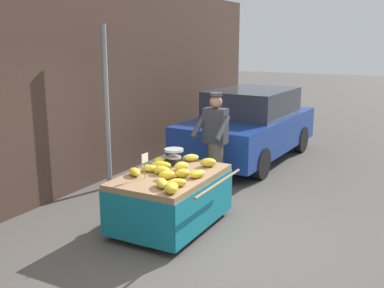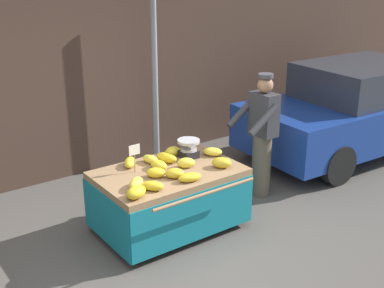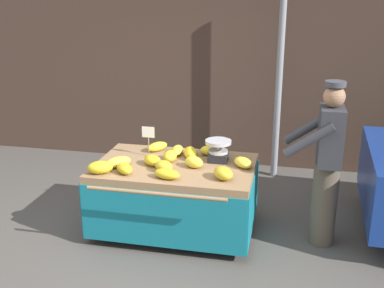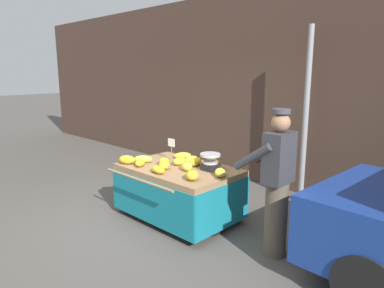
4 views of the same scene
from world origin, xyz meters
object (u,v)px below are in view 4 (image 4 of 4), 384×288
at_px(banana_bunch_6, 187,166).
at_px(banana_bunch_12, 196,162).
at_px(street_pole, 306,117).
at_px(vendor_person, 277,183).
at_px(banana_bunch_8, 191,159).
at_px(banana_bunch_5, 192,175).
at_px(banana_bunch_7, 212,162).
at_px(banana_cart, 178,181).
at_px(banana_bunch_0, 220,172).
at_px(banana_bunch_2, 140,163).
at_px(banana_bunch_3, 143,159).
at_px(banana_bunch_10, 158,170).
at_px(weighing_scale, 210,162).
at_px(price_sign, 171,145).
at_px(banana_bunch_9, 183,156).
at_px(banana_bunch_13, 164,165).
at_px(banana_bunch_1, 164,161).
at_px(banana_bunch_4, 127,160).
at_px(banana_bunch_11, 179,161).

xyz_separation_m(banana_bunch_6, banana_bunch_12, (-0.10, 0.27, -0.00)).
height_order(street_pole, vendor_person, street_pole).
relative_size(banana_bunch_8, banana_bunch_12, 0.90).
distance_m(banana_bunch_5, banana_bunch_7, 0.72).
height_order(banana_cart, banana_bunch_0, banana_bunch_0).
height_order(banana_bunch_2, banana_bunch_5, banana_bunch_5).
bearing_deg(banana_bunch_0, banana_bunch_12, 165.11).
xyz_separation_m(banana_bunch_3, banana_bunch_10, (0.58, -0.20, -0.01)).
distance_m(banana_bunch_0, banana_bunch_10, 0.84).
distance_m(weighing_scale, banana_bunch_7, 0.22).
height_order(weighing_scale, price_sign, price_sign).
distance_m(weighing_scale, banana_bunch_9, 0.76).
xyz_separation_m(weighing_scale, banana_bunch_6, (-0.21, -0.24, -0.06)).
distance_m(banana_bunch_5, banana_bunch_12, 0.68).
bearing_deg(banana_cart, banana_bunch_8, 98.77).
xyz_separation_m(banana_bunch_8, banana_bunch_13, (-0.01, -0.53, 0.01)).
bearing_deg(price_sign, street_pole, 51.33).
height_order(banana_cart, banana_bunch_1, banana_bunch_1).
bearing_deg(vendor_person, banana_bunch_13, -170.22).
relative_size(street_pole, banana_bunch_2, 11.44).
height_order(weighing_scale, banana_bunch_1, weighing_scale).
bearing_deg(price_sign, banana_bunch_9, 78.18).
distance_m(banana_bunch_4, banana_bunch_7, 1.26).
height_order(banana_bunch_2, banana_bunch_8, banana_bunch_2).
bearing_deg(banana_bunch_11, banana_bunch_2, -128.95).
bearing_deg(banana_bunch_1, banana_bunch_8, 66.22).
bearing_deg(banana_bunch_13, weighing_scale, 40.23).
height_order(price_sign, banana_bunch_8, price_sign).
bearing_deg(price_sign, banana_bunch_12, 5.37).
relative_size(banana_bunch_2, banana_bunch_7, 1.10).
relative_size(banana_bunch_5, banana_bunch_13, 1.12).
bearing_deg(vendor_person, banana_bunch_6, -175.47).
height_order(banana_bunch_10, banana_bunch_13, banana_bunch_13).
xyz_separation_m(banana_bunch_7, banana_bunch_9, (-0.61, 0.01, -0.00)).
bearing_deg(banana_bunch_3, banana_bunch_13, -2.01).
bearing_deg(price_sign, banana_bunch_5, -27.91).
bearing_deg(vendor_person, banana_bunch_10, -163.35).
relative_size(banana_bunch_5, banana_bunch_11, 1.01).
bearing_deg(banana_bunch_6, banana_bunch_2, -155.18).
bearing_deg(banana_bunch_4, vendor_person, 11.81).
bearing_deg(weighing_scale, banana_bunch_1, -157.33).
height_order(banana_bunch_4, banana_bunch_8, banana_bunch_4).
xyz_separation_m(banana_bunch_9, banana_bunch_12, (0.42, -0.15, 0.01)).
relative_size(banana_bunch_3, banana_bunch_11, 1.17).
distance_m(banana_bunch_4, banana_bunch_13, 0.64).
distance_m(banana_bunch_6, banana_bunch_10, 0.40).
height_order(banana_bunch_2, banana_bunch_4, banana_bunch_4).
bearing_deg(banana_bunch_1, banana_bunch_3, -159.34).
bearing_deg(banana_bunch_13, vendor_person, 9.78).
bearing_deg(street_pole, banana_bunch_6, -112.01).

